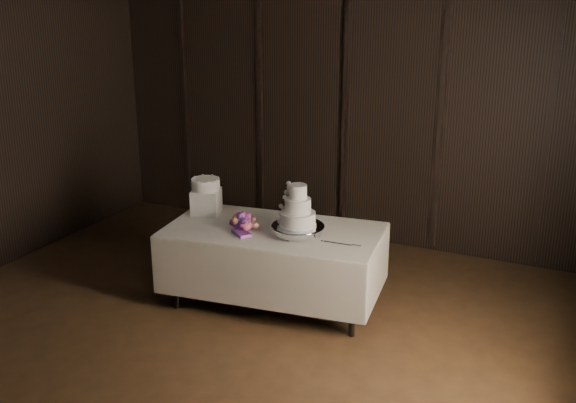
{
  "coord_description": "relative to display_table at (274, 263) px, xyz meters",
  "views": [
    {
      "loc": [
        2.7,
        -3.7,
        2.95
      ],
      "look_at": [
        0.22,
        1.51,
        1.05
      ],
      "focal_mm": 42.0,
      "sensor_mm": 36.0,
      "label": 1
    }
  ],
  "objects": [
    {
      "name": "display_table",
      "position": [
        0.0,
        0.0,
        0.0
      ],
      "size": [
        2.11,
        1.28,
        0.76
      ],
      "rotation": [
        0.0,
        0.0,
        0.13
      ],
      "color": "silver",
      "rests_on": "ground"
    },
    {
      "name": "small_cake",
      "position": [
        -0.78,
        0.1,
        0.65
      ],
      "size": [
        0.34,
        0.34,
        0.11
      ],
      "primitive_type": "cylinder",
      "rotation": [
        0.0,
        0.0,
        -0.27
      ],
      "color": "white",
      "rests_on": "box_pedestal"
    },
    {
      "name": "box_pedestal",
      "position": [
        -0.78,
        0.1,
        0.47
      ],
      "size": [
        0.33,
        0.33,
        0.25
      ],
      "primitive_type": "cube",
      "rotation": [
        0.0,
        0.0,
        0.3
      ],
      "color": "white",
      "rests_on": "display_table"
    },
    {
      "name": "bouquet",
      "position": [
        -0.24,
        -0.14,
        0.41
      ],
      "size": [
        0.49,
        0.52,
        0.2
      ],
      "primitive_type": null,
      "rotation": [
        0.0,
        0.0,
        -0.6
      ],
      "color": "#C25055",
      "rests_on": "display_table"
    },
    {
      "name": "room",
      "position": [
        -0.07,
        -1.51,
        1.08
      ],
      "size": [
        6.08,
        7.08,
        3.08
      ],
      "color": "black",
      "rests_on": "ground"
    },
    {
      "name": "cake_stand",
      "position": [
        0.27,
        -0.04,
        0.39
      ],
      "size": [
        0.53,
        0.53,
        0.09
      ],
      "primitive_type": "cylinder",
      "rotation": [
        0.0,
        0.0,
        -0.09
      ],
      "color": "silver",
      "rests_on": "display_table"
    },
    {
      "name": "wedding_cake",
      "position": [
        0.24,
        -0.06,
        0.58
      ],
      "size": [
        0.36,
        0.32,
        0.38
      ],
      "rotation": [
        0.0,
        0.0,
        -0.06
      ],
      "color": "white",
      "rests_on": "cake_stand"
    },
    {
      "name": "cake_knife",
      "position": [
        0.66,
        -0.09,
        0.35
      ],
      "size": [
        0.37,
        0.04,
        0.01
      ],
      "primitive_type": "cube",
      "rotation": [
        0.0,
        0.0,
        0.05
      ],
      "color": "silver",
      "rests_on": "display_table"
    }
  ]
}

